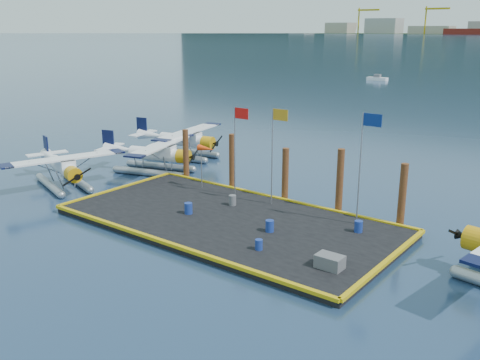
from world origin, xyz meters
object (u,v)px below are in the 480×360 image
at_px(seaplane_b, 158,156).
at_px(drum_0, 232,200).
at_px(drum_2, 270,226).
at_px(flagpole_yellow, 275,142).
at_px(flagpole_red, 237,138).
at_px(windsock, 206,150).
at_px(piling_1, 232,163).
at_px(drum_3, 188,208).
at_px(piling_3, 340,183).
at_px(seaplane_c, 185,142).
at_px(crate, 330,262).
at_px(piling_4, 402,197).
at_px(drum_1, 259,245).
at_px(drum_4, 358,226).
at_px(piling_2, 285,176).
at_px(seaplane_a, 64,170).
at_px(piling_0, 186,156).
at_px(flagpole_blue, 364,152).

height_order(seaplane_b, drum_0, seaplane_b).
distance_m(drum_2, flagpole_yellow, 6.12).
distance_m(flagpole_red, windsock, 2.97).
distance_m(windsock, piling_1, 2.21).
bearing_deg(flagpole_yellow, drum_2, -58.73).
relative_size(drum_3, piling_3, 0.16).
xyz_separation_m(seaplane_c, crate, (21.81, -13.27, -0.74)).
bearing_deg(piling_4, seaplane_c, 166.27).
bearing_deg(drum_0, seaplane_b, 161.05).
relative_size(drum_1, drum_2, 0.84).
relative_size(drum_1, drum_3, 0.81).
bearing_deg(flagpole_yellow, drum_4, -10.00).
relative_size(flagpole_yellow, piling_2, 1.63).
bearing_deg(windsock, seaplane_c, 140.97).
bearing_deg(seaplane_b, drum_2, 50.86).
distance_m(seaplane_a, drum_2, 17.56).
height_order(crate, piling_4, piling_4).
xyz_separation_m(seaplane_a, drum_2, (17.51, 1.11, -0.64)).
relative_size(crate, windsock, 0.41).
distance_m(seaplane_a, crate, 22.46).
bearing_deg(piling_3, piling_1, 180.00).
bearing_deg(drum_4, piling_0, 170.08).
xyz_separation_m(seaplane_a, drum_3, (11.87, 0.54, -0.63)).
relative_size(drum_0, drum_1, 1.19).
xyz_separation_m(drum_3, piling_1, (-1.56, 6.29, 1.36)).
height_order(drum_4, flagpole_yellow, flagpole_yellow).
xyz_separation_m(seaplane_c, flagpole_red, (11.40, -7.02, 2.94)).
bearing_deg(drum_1, drum_4, 61.18).
xyz_separation_m(drum_4, piling_0, (-15.66, 2.74, 1.27)).
height_order(seaplane_c, windsock, windsock).
xyz_separation_m(drum_1, piling_3, (0.31, 8.14, 1.47)).
xyz_separation_m(flagpole_yellow, piling_4, (7.80, 1.60, -2.51)).
relative_size(seaplane_a, piling_4, 2.20).
bearing_deg(seaplane_c, drum_4, 57.75).
height_order(seaplane_b, piling_0, piling_0).
height_order(drum_1, piling_2, piling_2).
bearing_deg(drum_0, drum_4, 4.20).
height_order(drum_3, drum_4, drum_3).
bearing_deg(piling_4, piling_1, 180.00).
bearing_deg(piling_4, piling_2, 180.00).
height_order(drum_1, flagpole_blue, flagpole_blue).
relative_size(drum_2, piling_2, 0.18).
bearing_deg(crate, piling_3, 114.78).
xyz_separation_m(piling_1, piling_3, (8.50, 0.00, 0.05)).
height_order(flagpole_red, piling_2, flagpole_red).
bearing_deg(crate, piling_2, 134.17).
xyz_separation_m(flagpole_red, piling_2, (2.79, 1.60, -2.50)).
relative_size(drum_3, flagpole_yellow, 0.11).
relative_size(drum_3, flagpole_blue, 0.11).
xyz_separation_m(seaplane_b, drum_1, (16.03, -8.39, -0.74)).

